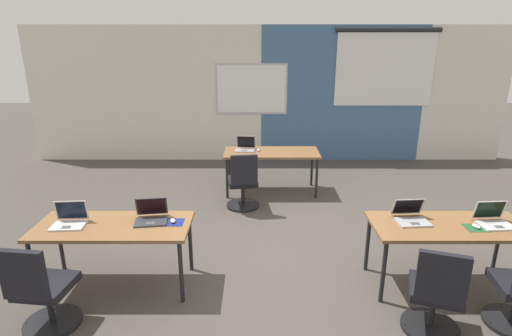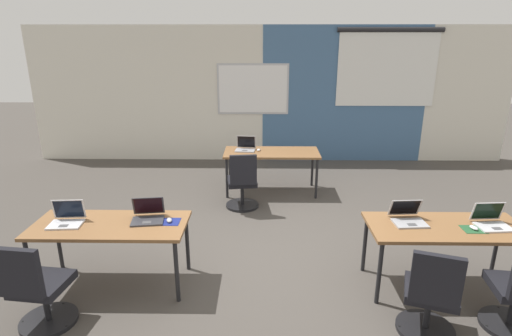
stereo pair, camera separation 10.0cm
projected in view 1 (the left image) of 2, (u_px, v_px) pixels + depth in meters
The scene contains 18 objects.
ground_plane at pixel (276, 256), 5.02m from camera, with size 24.00×24.00×0.00m.
back_wall_assembly at pixel (269, 94), 8.58m from camera, with size 10.00×0.27×2.80m.
desk_near_left at pixel (112, 230), 4.24m from camera, with size 1.60×0.70×0.72m.
desk_near_right at pixel (447, 229), 4.26m from camera, with size 1.60×0.70×0.72m.
desk_far_center at pixel (270, 155), 6.91m from camera, with size 1.60×0.70×0.72m.
laptop_far_left at pixel (244, 147), 6.96m from camera, with size 0.36×0.31×0.24m.
mouse_far_left at pixel (257, 150), 6.93m from camera, with size 0.08×0.11×0.03m.
chair_far_left at pixel (241, 186), 6.30m from camera, with size 0.52×0.56×0.92m.
laptop_near_left_inner at pixel (149, 216), 4.30m from camera, with size 0.37×0.34×0.23m.
mousepad_near_left_inner at pixel (171, 223), 4.27m from camera, with size 0.22×0.19×0.00m.
mouse_near_left_inner at pixel (171, 221), 4.27m from camera, with size 0.08×0.11×0.03m.
laptop_near_right_end at pixel (491, 219), 4.23m from camera, with size 0.35×0.32×0.23m.
mousepad_near_right_end at pixel (474, 227), 4.16m from camera, with size 0.22×0.19×0.00m.
mouse_near_right_end at pixel (474, 226), 4.16m from camera, with size 0.08×0.11×0.03m.
laptop_near_right_inner at pixel (409, 216), 4.31m from camera, with size 0.35×0.34×0.22m.
chair_near_right_inner at pixel (433, 298), 3.61m from camera, with size 0.56×0.61×0.92m.
laptop_near_left_end at pixel (67, 221), 4.20m from camera, with size 0.35×0.29×0.24m.
chair_near_left_end at pixel (40, 295), 3.64m from camera, with size 0.52×0.56×0.92m.
Camera 1 is at (-0.26, -4.44, 2.59)m, focal length 28.60 mm.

